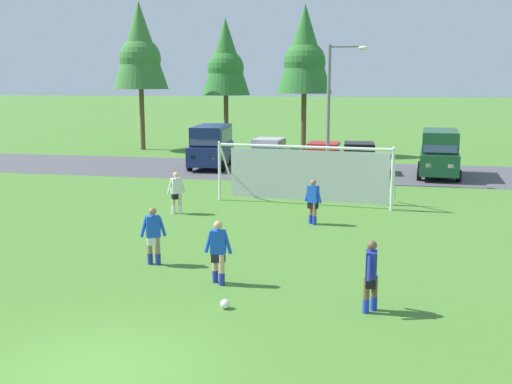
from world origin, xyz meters
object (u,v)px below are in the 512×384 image
object	(u,v)px
player_midfield_center	(153,236)
parked_car_slot_center	(359,158)
parked_car_slot_center_left	(323,158)
street_lamp	(332,113)
player_winger_left	(371,276)
soccer_ball	(225,304)
soccer_goal	(306,172)
parked_car_slot_far_left	(211,145)
player_defender_far	(176,193)
player_striker_near	(313,202)
player_winger_right	(218,253)
parked_car_slot_center_right	(439,152)
parked_car_slot_left	(268,153)

from	to	relation	value
player_midfield_center	parked_car_slot_center	size ratio (longest dim) A/B	0.38
parked_car_slot_center_left	street_lamp	distance (m)	4.42
player_winger_left	soccer_ball	bearing A→B (deg)	-171.48
soccer_goal	parked_car_slot_far_left	bearing A→B (deg)	126.36
soccer_ball	player_defender_far	size ratio (longest dim) A/B	0.13
soccer_goal	player_striker_near	xyz separation A→B (m)	(0.74, -4.09, -0.47)
player_winger_right	street_lamp	distance (m)	16.29
soccer_ball	parked_car_slot_center_right	xyz separation A→B (m)	(6.55, 21.03, 1.23)
player_winger_right	player_midfield_center	bearing A→B (deg)	151.06
soccer_goal	parked_car_slot_far_left	size ratio (longest dim) A/B	1.53
soccer_ball	player_midfield_center	size ratio (longest dim) A/B	0.13
soccer_goal	player_midfield_center	xyz separation A→B (m)	(-3.10, -9.85, -0.47)
player_defender_far	parked_car_slot_center	size ratio (longest dim) A/B	0.38
player_winger_right	parked_car_slot_far_left	size ratio (longest dim) A/B	0.33
parked_car_slot_center	parked_car_slot_center_right	xyz separation A→B (m)	(4.30, -0.42, 0.47)
soccer_ball	parked_car_slot_center_right	bearing A→B (deg)	72.69
parked_car_slot_center	street_lamp	world-z (taller)	street_lamp
player_winger_left	parked_car_slot_center	distance (m)	20.99
player_midfield_center	parked_car_slot_center_left	distance (m)	18.45
player_striker_near	soccer_goal	bearing A→B (deg)	100.25
player_winger_left	street_lamp	distance (m)	17.47
player_striker_near	parked_car_slot_center	world-z (taller)	parked_car_slot_center
player_midfield_center	player_defender_far	bearing A→B (deg)	103.58
soccer_ball	parked_car_slot_center_left	bearing A→B (deg)	89.25
player_winger_right	parked_car_slot_center_right	bearing A→B (deg)	69.81
player_striker_near	player_winger_right	size ratio (longest dim) A/B	1.00
parked_car_slot_left	parked_car_slot_far_left	bearing A→B (deg)	-163.75
parked_car_slot_left	street_lamp	distance (m)	7.30
soccer_ball	player_defender_far	world-z (taller)	player_defender_far
player_striker_near	parked_car_slot_center_right	world-z (taller)	parked_car_slot_center_right
street_lamp	parked_car_slot_center_left	bearing A→B (deg)	101.52
player_winger_left	parked_car_slot_left	bearing A→B (deg)	106.00
player_winger_left	parked_car_slot_left	xyz separation A→B (m)	(-6.43, 22.44, 0.05)
parked_car_slot_center_right	parked_car_slot_left	bearing A→B (deg)	169.01
player_defender_far	parked_car_slot_center_left	bearing A→B (deg)	68.47
player_striker_near	player_winger_left	distance (m)	8.39
player_midfield_center	parked_car_slot_center_right	world-z (taller)	parked_car_slot_center_right
soccer_goal	player_winger_left	distance (m)	12.55
soccer_goal	parked_car_slot_center_right	size ratio (longest dim) A/B	1.53
parked_car_slot_center_left	street_lamp	world-z (taller)	street_lamp
parked_car_slot_center_left	parked_car_slot_center_right	distance (m)	6.29
soccer_ball	player_striker_near	xyz separation A→B (m)	(1.05, 8.59, 0.71)
player_defender_far	soccer_goal	bearing A→B (deg)	35.96
soccer_goal	parked_car_slot_far_left	xyz separation A→B (m)	(-6.83, 9.28, 0.05)
soccer_ball	parked_car_slot_center_right	distance (m)	22.06
parked_car_slot_center	parked_car_slot_center_left	bearing A→B (deg)	-167.94
street_lamp	parked_car_slot_center	bearing A→B (deg)	71.74
player_striker_near	player_defender_far	xyz separation A→B (m)	(-5.40, 0.71, 0.00)
player_winger_left	parked_car_slot_far_left	xyz separation A→B (m)	(-9.74, 21.48, 0.52)
parked_car_slot_center_left	soccer_ball	bearing A→B (deg)	-90.75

